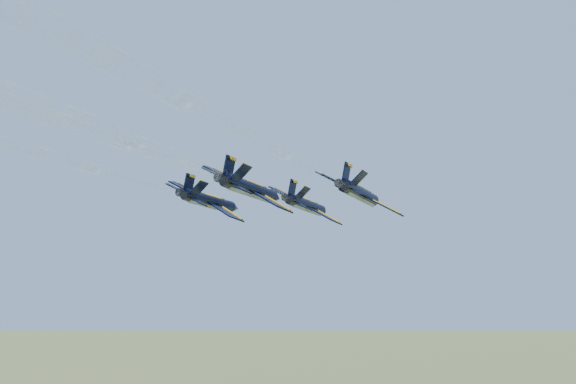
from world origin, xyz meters
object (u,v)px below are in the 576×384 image
(jet_slot, at_px, (251,189))
(jet_lead, at_px, (307,205))
(jet_right, at_px, (360,194))
(jet_left, at_px, (211,201))

(jet_slot, bearing_deg, jet_lead, 91.60)
(jet_lead, distance_m, jet_slot, 21.39)
(jet_lead, distance_m, jet_right, 16.60)
(jet_left, height_order, jet_slot, same)
(jet_lead, height_order, jet_left, same)
(jet_lead, relative_size, jet_left, 1.00)
(jet_right, bearing_deg, jet_left, 179.42)
(jet_lead, relative_size, jet_right, 1.00)
(jet_lead, bearing_deg, jet_slot, -88.40)
(jet_lead, xyz_separation_m, jet_right, (11.27, -12.18, 0.00))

